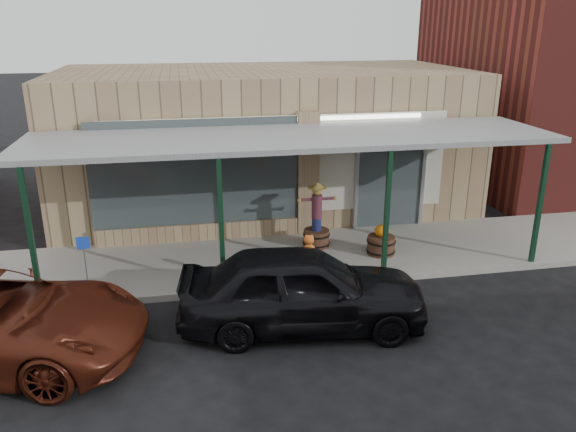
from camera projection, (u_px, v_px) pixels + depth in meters
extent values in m
plane|color=black|center=(331.00, 337.00, 10.42)|extent=(120.00, 120.00, 0.00)
cube|color=gray|center=(293.00, 258.00, 13.73)|extent=(40.00, 3.20, 0.15)
cube|color=#9E8861|center=(264.00, 139.00, 17.33)|extent=(12.00, 6.00, 4.20)
cube|color=#414C4F|center=(196.00, 175.00, 14.08)|extent=(5.20, 0.06, 2.80)
cube|color=#414C4F|center=(389.00, 178.00, 15.26)|extent=(1.80, 0.06, 2.80)
cube|color=#9E8861|center=(308.00, 176.00, 14.71)|extent=(0.55, 0.30, 3.40)
cube|color=#9E8861|center=(199.00, 232.00, 14.64)|extent=(5.20, 0.30, 0.50)
cube|color=beige|center=(281.00, 166.00, 14.55)|extent=(9.00, 0.02, 2.60)
cube|color=white|center=(281.00, 120.00, 14.13)|extent=(7.50, 0.03, 0.10)
cube|color=slate|center=(293.00, 137.00, 12.75)|extent=(12.00, 3.00, 0.12)
cube|color=#10321E|center=(31.00, 238.00, 10.92)|extent=(0.10, 0.10, 2.95)
cube|color=#10321E|center=(221.00, 226.00, 11.58)|extent=(0.10, 0.10, 2.95)
cube|color=#10321E|center=(387.00, 215.00, 12.22)|extent=(0.10, 0.10, 2.95)
cube|color=#10321E|center=(540.00, 205.00, 12.88)|extent=(0.10, 0.10, 2.95)
cylinder|color=#4F2F1F|center=(316.00, 238.00, 14.17)|extent=(0.85, 0.85, 0.43)
cylinder|color=navy|center=(317.00, 224.00, 14.05)|extent=(0.31, 0.31, 0.32)
cylinder|color=maroon|center=(317.00, 207.00, 13.90)|extent=(0.34, 0.34, 0.59)
sphere|color=#B38945|center=(317.00, 191.00, 13.76)|extent=(0.24, 0.24, 0.24)
cone|color=#B38945|center=(317.00, 185.00, 13.72)|extent=(0.39, 0.39, 0.15)
cylinder|color=#4F2F1F|center=(381.00, 245.00, 13.71)|extent=(0.75, 0.75, 0.45)
ellipsoid|color=orange|center=(382.00, 231.00, 13.58)|extent=(0.36, 0.36, 0.29)
cylinder|color=#4C471E|center=(382.00, 224.00, 13.53)|extent=(0.04, 0.04, 0.07)
cylinder|color=gray|center=(87.00, 271.00, 11.61)|extent=(0.03, 0.03, 1.00)
cube|color=blue|center=(83.00, 243.00, 11.40)|extent=(0.26, 0.02, 0.26)
imported|color=black|center=(303.00, 289.00, 10.55)|extent=(4.84, 2.42, 1.58)
ellipsoid|color=#CC5624|center=(309.00, 252.00, 11.33)|extent=(0.29, 0.24, 0.37)
sphere|color=#CC5624|center=(309.00, 240.00, 11.28)|extent=(0.21, 0.21, 0.21)
cylinder|color=#186D2A|center=(309.00, 246.00, 11.28)|extent=(0.14, 0.14, 0.02)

